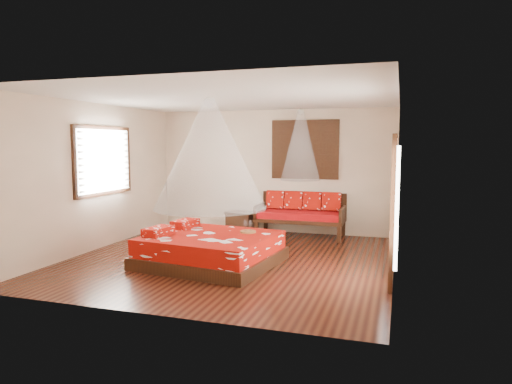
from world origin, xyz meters
TOP-DOWN VIEW (x-y plane):
  - room at (0.00, 0.00)m, footprint 5.54×5.54m
  - bed at (-0.23, -0.40)m, footprint 2.32×2.15m
  - daybed at (0.75, 2.39)m, footprint 1.90×0.85m
  - storage_chest at (-0.65, 2.45)m, footprint 0.77×0.63m
  - shutter_panel at (0.75, 2.72)m, footprint 1.52×0.06m
  - window_left at (-2.71, 0.20)m, footprint 0.10×1.74m
  - glazed_door at (2.72, -0.60)m, footprint 0.08×1.02m
  - wine_tray at (0.32, -0.02)m, footprint 0.28×0.28m
  - mosquito_net_main at (-0.21, -0.40)m, footprint 1.88×1.88m
  - mosquito_net_daybed at (0.75, 2.25)m, footprint 0.84×0.84m

SIDE VIEW (x-z plane):
  - storage_chest at x=-0.65m, z-range 0.00..0.47m
  - bed at x=-0.23m, z-range -0.07..0.57m
  - daybed at x=0.75m, z-range 0.04..1.01m
  - wine_tray at x=0.32m, z-range 0.45..0.67m
  - glazed_door at x=2.72m, z-range -0.01..2.15m
  - room at x=0.00m, z-range -0.02..2.82m
  - window_left at x=-2.71m, z-range 1.03..2.37m
  - mosquito_net_main at x=-0.21m, z-range 0.95..2.75m
  - shutter_panel at x=0.75m, z-range 1.24..2.56m
  - mosquito_net_daybed at x=0.75m, z-range 1.25..2.75m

